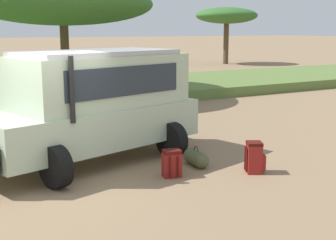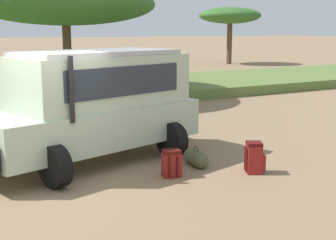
{
  "view_description": "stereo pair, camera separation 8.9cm",
  "coord_description": "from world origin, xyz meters",
  "px_view_note": "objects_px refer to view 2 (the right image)",
  "views": [
    {
      "loc": [
        -2.4,
        -8.44,
        2.89
      ],
      "look_at": [
        2.46,
        -0.04,
        1.0
      ],
      "focal_mm": 50.0,
      "sensor_mm": 36.0,
      "label": 1
    },
    {
      "loc": [
        -2.32,
        -8.49,
        2.89
      ],
      "look_at": [
        2.46,
        -0.04,
        1.0
      ],
      "focal_mm": 50.0,
      "sensor_mm": 36.0,
      "label": 2
    }
  ],
  "objects_px": {
    "safari_vehicle": "(95,103)",
    "backpack_beside_front_wheel": "(171,164)",
    "backpack_cluster_center": "(254,158)",
    "acacia_tree_centre_back": "(65,5)",
    "acacia_tree_right_mid": "(230,16)",
    "duffel_bag_low_black_case": "(196,158)"
  },
  "relations": [
    {
      "from": "acacia_tree_right_mid",
      "to": "backpack_cluster_center",
      "type": "bearing_deg",
      "value": -125.9
    },
    {
      "from": "safari_vehicle",
      "to": "backpack_beside_front_wheel",
      "type": "xyz_separation_m",
      "value": [
        0.87,
        -1.85,
        -1.03
      ]
    },
    {
      "from": "backpack_cluster_center",
      "to": "safari_vehicle",
      "type": "bearing_deg",
      "value": 134.86
    },
    {
      "from": "acacia_tree_centre_back",
      "to": "safari_vehicle",
      "type": "bearing_deg",
      "value": -104.17
    },
    {
      "from": "backpack_beside_front_wheel",
      "to": "acacia_tree_centre_back",
      "type": "bearing_deg",
      "value": 82.48
    },
    {
      "from": "backpack_beside_front_wheel",
      "to": "backpack_cluster_center",
      "type": "relative_size",
      "value": 0.85
    },
    {
      "from": "acacia_tree_centre_back",
      "to": "acacia_tree_right_mid",
      "type": "relative_size",
      "value": 1.37
    },
    {
      "from": "backpack_cluster_center",
      "to": "acacia_tree_centre_back",
      "type": "bearing_deg",
      "value": 90.66
    },
    {
      "from": "acacia_tree_centre_back",
      "to": "duffel_bag_low_black_case",
      "type": "bearing_deg",
      "value": -93.35
    },
    {
      "from": "duffel_bag_low_black_case",
      "to": "acacia_tree_centre_back",
      "type": "height_order",
      "value": "acacia_tree_centre_back"
    },
    {
      "from": "safari_vehicle",
      "to": "backpack_cluster_center",
      "type": "xyz_separation_m",
      "value": [
        2.46,
        -2.47,
        -0.98
      ]
    },
    {
      "from": "duffel_bag_low_black_case",
      "to": "backpack_beside_front_wheel",
      "type": "bearing_deg",
      "value": -155.21
    },
    {
      "from": "backpack_beside_front_wheel",
      "to": "backpack_cluster_center",
      "type": "bearing_deg",
      "value": -21.44
    },
    {
      "from": "duffel_bag_low_black_case",
      "to": "acacia_tree_right_mid",
      "type": "distance_m",
      "value": 30.65
    },
    {
      "from": "safari_vehicle",
      "to": "backpack_cluster_center",
      "type": "height_order",
      "value": "safari_vehicle"
    },
    {
      "from": "backpack_beside_front_wheel",
      "to": "acacia_tree_right_mid",
      "type": "bearing_deg",
      "value": 51.06
    },
    {
      "from": "backpack_beside_front_wheel",
      "to": "duffel_bag_low_black_case",
      "type": "relative_size",
      "value": 0.69
    },
    {
      "from": "safari_vehicle",
      "to": "backpack_cluster_center",
      "type": "relative_size",
      "value": 8.47
    },
    {
      "from": "safari_vehicle",
      "to": "duffel_bag_low_black_case",
      "type": "height_order",
      "value": "safari_vehicle"
    },
    {
      "from": "backpack_beside_front_wheel",
      "to": "acacia_tree_right_mid",
      "type": "distance_m",
      "value": 31.45
    },
    {
      "from": "safari_vehicle",
      "to": "acacia_tree_right_mid",
      "type": "height_order",
      "value": "acacia_tree_right_mid"
    },
    {
      "from": "safari_vehicle",
      "to": "backpack_beside_front_wheel",
      "type": "relative_size",
      "value": 9.96
    }
  ]
}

